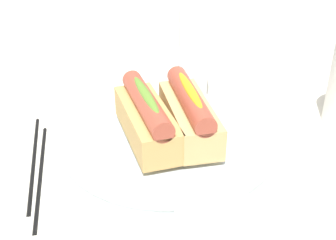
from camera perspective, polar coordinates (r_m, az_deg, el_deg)
name	(u,v)px	position (r m, az deg, el deg)	size (l,w,h in m)	color
ground_plane	(164,157)	(0.59, -0.48, -4.72)	(2.40, 2.40, 0.00)	silver
serving_bowl	(168,144)	(0.58, 0.00, -3.02)	(0.27, 0.27, 0.03)	silver
hotdog_front	(146,117)	(0.56, -2.77, 0.44)	(0.16, 0.07, 0.06)	tan
hotdog_back	(189,113)	(0.57, 2.73, 0.95)	(0.15, 0.06, 0.06)	#DBB270
napkin_box	(192,48)	(0.74, 3.11, 9.15)	(0.11, 0.04, 0.15)	white
chopstick_near	(40,172)	(0.58, -15.91, -6.35)	(0.01, 0.01, 0.22)	black
chopstick_far	(34,159)	(0.61, -16.72, -4.77)	(0.01, 0.01, 0.22)	black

